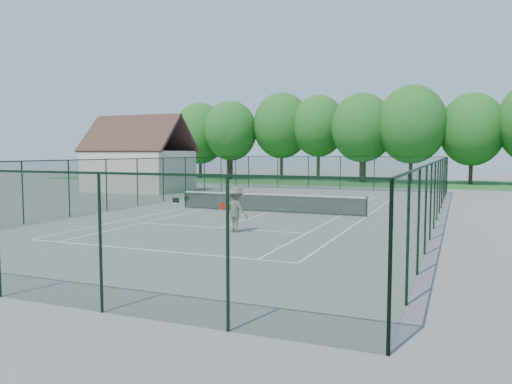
% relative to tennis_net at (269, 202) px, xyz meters
% --- Properties ---
extents(ground, '(140.00, 140.00, 0.00)m').
position_rel_tennis_net_xyz_m(ground, '(0.00, 0.00, -0.58)').
color(ground, slate).
rests_on(ground, ground).
extents(grass_far, '(80.00, 16.00, 0.01)m').
position_rel_tennis_net_xyz_m(grass_far, '(0.00, 30.00, -0.57)').
color(grass_far, '#2B6C29').
rests_on(grass_far, ground).
extents(court_lines, '(11.05, 23.85, 0.01)m').
position_rel_tennis_net_xyz_m(court_lines, '(0.00, 0.00, -0.57)').
color(court_lines, white).
rests_on(court_lines, ground).
extents(tennis_net, '(11.08, 0.08, 1.10)m').
position_rel_tennis_net_xyz_m(tennis_net, '(0.00, 0.00, 0.00)').
color(tennis_net, black).
rests_on(tennis_net, ground).
extents(fence_enclosure, '(18.05, 36.05, 3.02)m').
position_rel_tennis_net_xyz_m(fence_enclosure, '(0.00, 0.00, 0.98)').
color(fence_enclosure, '#16351C').
rests_on(fence_enclosure, ground).
extents(utility_building, '(8.60, 6.27, 6.63)m').
position_rel_tennis_net_xyz_m(utility_building, '(-16.00, 10.00, 2.54)').
color(utility_building, beige).
rests_on(utility_building, ground).
extents(tree_line_far, '(39.40, 6.40, 9.70)m').
position_rel_tennis_net_xyz_m(tree_line_far, '(0.00, 30.00, 5.42)').
color(tree_line_far, '#3D291E').
rests_on(tree_line_far, ground).
extents(sports_bag_a, '(0.42, 0.29, 0.31)m').
position_rel_tennis_net_xyz_m(sports_bag_a, '(-7.78, 2.60, -0.42)').
color(sports_bag_a, black).
rests_on(sports_bag_a, ground).
extents(sports_bag_b, '(0.35, 0.28, 0.24)m').
position_rel_tennis_net_xyz_m(sports_bag_b, '(-7.93, 4.28, -0.46)').
color(sports_bag_b, black).
rests_on(sports_bag_b, ground).
extents(tennis_player, '(1.69, 1.15, 1.95)m').
position_rel_tennis_net_xyz_m(tennis_player, '(1.20, -7.13, 0.40)').
color(tennis_player, '#636649').
rests_on(tennis_player, ground).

